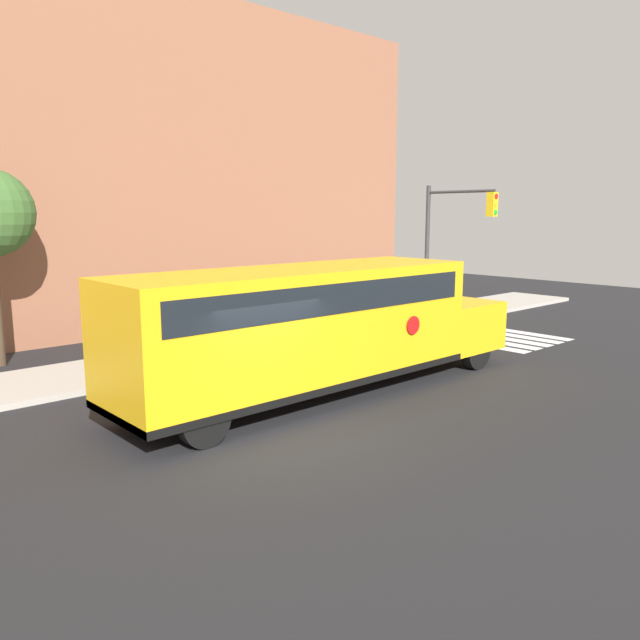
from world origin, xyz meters
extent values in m
plane|color=black|center=(0.00, 0.00, 0.00)|extent=(60.00, 60.00, 0.00)
cube|color=#B2ADA3|center=(0.00, 6.50, 0.07)|extent=(44.00, 3.00, 0.15)
cube|color=#935B42|center=(0.00, 13.00, 5.95)|extent=(32.00, 4.00, 11.90)
cube|color=white|center=(10.07, 2.00, 0.00)|extent=(0.50, 3.20, 0.01)
cube|color=white|center=(10.77, 2.00, 0.00)|extent=(0.50, 3.20, 0.01)
cube|color=white|center=(11.47, 2.00, 0.00)|extent=(0.50, 3.20, 0.01)
cube|color=white|center=(12.17, 2.00, 0.00)|extent=(0.50, 3.20, 0.01)
cube|color=white|center=(12.87, 2.00, 0.00)|extent=(0.50, 3.20, 0.01)
cube|color=yellow|center=(1.80, 1.42, 1.72)|extent=(8.79, 2.50, 2.54)
cube|color=yellow|center=(7.28, 1.42, 1.11)|extent=(2.16, 2.50, 1.31)
cube|color=black|center=(1.80, 1.42, 0.53)|extent=(8.79, 2.54, 0.16)
cube|color=black|center=(1.80, 1.42, 2.44)|extent=(8.09, 2.53, 0.64)
cylinder|color=red|center=(4.22, 0.13, 1.59)|extent=(0.44, 0.02, 0.44)
cylinder|color=black|center=(7.17, 2.50, 0.50)|extent=(1.00, 0.30, 1.00)
cylinder|color=black|center=(7.17, 0.34, 0.50)|extent=(1.00, 0.30, 1.00)
cylinder|color=black|center=(-1.39, 2.50, 0.50)|extent=(1.00, 0.30, 1.00)
cylinder|color=black|center=(-1.39, 0.34, 0.50)|extent=(1.00, 0.30, 1.00)
cylinder|color=#38383A|center=(10.26, 5.88, 1.14)|extent=(0.07, 0.07, 2.28)
cylinder|color=red|center=(10.26, 5.83, 2.24)|extent=(0.79, 0.03, 0.79)
cylinder|color=#38383A|center=(11.34, 5.37, 2.59)|extent=(0.16, 0.16, 5.18)
cylinder|color=#38383A|center=(11.34, 3.99, 4.93)|extent=(0.10, 2.76, 0.10)
cube|color=yellow|center=(11.34, 2.71, 4.48)|extent=(0.28, 0.28, 0.80)
cylinder|color=red|center=(11.34, 2.56, 4.74)|extent=(0.18, 0.02, 0.18)
cylinder|color=#EAB214|center=(11.34, 2.56, 4.48)|extent=(0.18, 0.02, 0.18)
cylinder|color=green|center=(11.34, 2.56, 4.22)|extent=(0.18, 0.02, 0.18)
camera|label=1|loc=(-7.08, -9.05, 4.19)|focal=35.00mm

